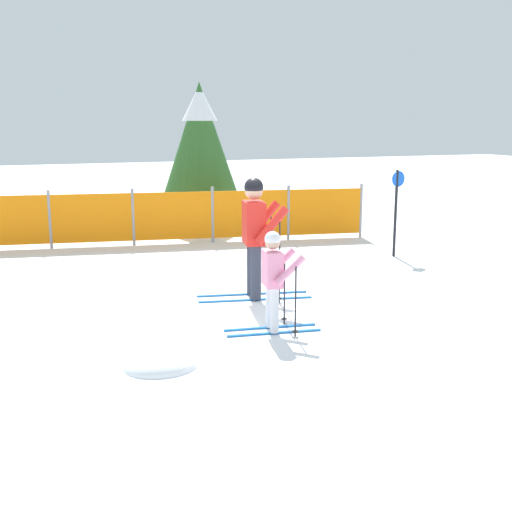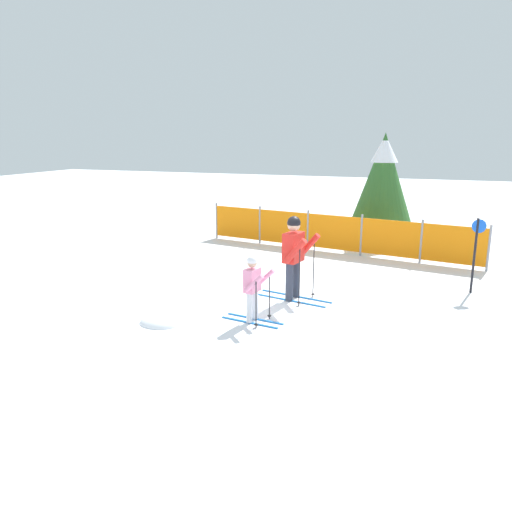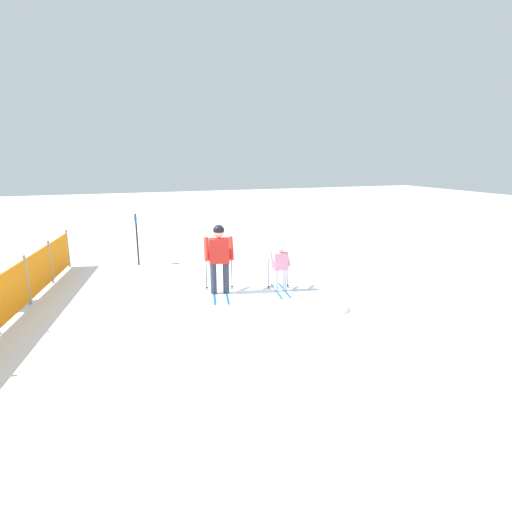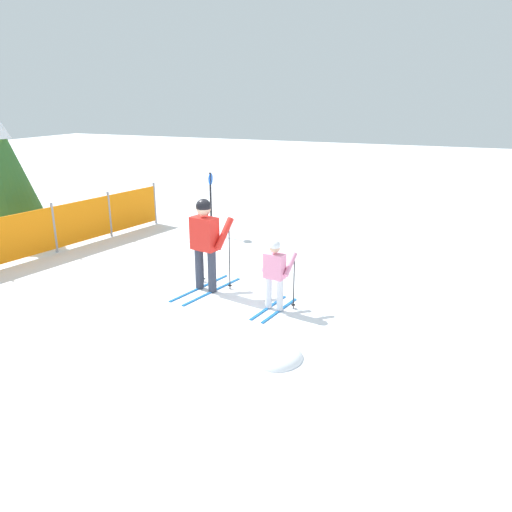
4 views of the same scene
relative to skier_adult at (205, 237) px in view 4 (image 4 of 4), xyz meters
name	(u,v)px [view 4 (image 4 of 4)]	position (x,y,z in m)	size (l,w,h in m)	color
ground_plane	(213,297)	(-0.25, -0.26, -0.99)	(60.00, 60.00, 0.00)	white
skier_adult	(205,237)	(0.00, 0.00, 0.00)	(1.61, 0.78, 1.67)	#1966B2
skier_child	(275,269)	(-0.33, -1.43, -0.30)	(1.14, 0.56, 1.19)	#1966B2
safety_fence	(21,236)	(-0.08, 4.31, -0.43)	(7.81, 1.44, 1.13)	gray
trail_marker	(211,197)	(3.36, 1.67, -0.03)	(0.28, 0.06, 1.56)	black
snow_mound	(278,358)	(-1.82, -2.06, -0.99)	(0.76, 0.65, 0.30)	white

